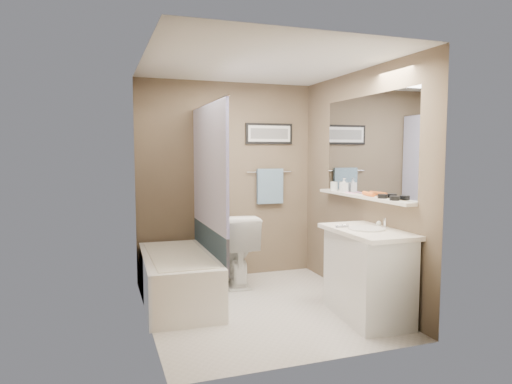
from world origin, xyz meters
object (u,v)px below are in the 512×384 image
object	(u,v)px
toilet	(234,248)
soap_bottle	(344,185)
bathtub	(178,279)
hair_brush_front	(369,194)
candle_bowl_far	(382,196)
glass_jar	(334,186)
vanity	(367,276)
candle_bowl_near	(395,198)

from	to	relation	value
toilet	soap_bottle	bearing A→B (deg)	149.88
bathtub	toilet	xyz separation A→B (m)	(0.74, 0.47, 0.17)
toilet	soap_bottle	xyz separation A→B (m)	(1.05, -0.71, 0.77)
toilet	hair_brush_front	size ratio (longest dim) A/B	3.80
toilet	candle_bowl_far	size ratio (longest dim) A/B	9.30
bathtub	hair_brush_front	xyz separation A→B (m)	(1.79, -0.72, 0.89)
glass_jar	soap_bottle	xyz separation A→B (m)	(0.00, -0.22, 0.03)
bathtub	vanity	world-z (taller)	vanity
bathtub	hair_brush_front	world-z (taller)	hair_brush_front
toilet	candle_bowl_far	distance (m)	1.91
candle_bowl_near	bathtub	bearing A→B (deg)	147.39
hair_brush_front	candle_bowl_near	bearing A→B (deg)	-90.00
toilet	hair_brush_front	world-z (taller)	hair_brush_front
vanity	candle_bowl_near	xyz separation A→B (m)	(0.19, -0.13, 0.73)
hair_brush_front	soap_bottle	size ratio (longest dim) A/B	1.44
candle_bowl_near	soap_bottle	world-z (taller)	soap_bottle
candle_bowl_far	hair_brush_front	distance (m)	0.23
candle_bowl_near	glass_jar	distance (m)	1.13
hair_brush_front	glass_jar	bearing A→B (deg)	90.00
toilet	hair_brush_front	bearing A→B (deg)	135.25
bathtub	toilet	world-z (taller)	toilet
glass_jar	soap_bottle	world-z (taller)	soap_bottle
toilet	candle_bowl_near	size ratio (longest dim) A/B	9.30
hair_brush_front	bathtub	bearing A→B (deg)	158.00
bathtub	candle_bowl_near	distance (m)	2.30
hair_brush_front	vanity	bearing A→B (deg)	-122.05
hair_brush_front	soap_bottle	distance (m)	0.49
toilet	glass_jar	xyz separation A→B (m)	(1.05, -0.49, 0.75)
glass_jar	vanity	bearing A→B (deg)	-100.49
candle_bowl_near	glass_jar	size ratio (longest dim) A/B	0.90
bathtub	glass_jar	bearing A→B (deg)	1.45
bathtub	candle_bowl_far	distance (m)	2.21
bathtub	glass_jar	world-z (taller)	glass_jar
vanity	candle_bowl_far	size ratio (longest dim) A/B	10.00
bathtub	candle_bowl_far	xyz separation A→B (m)	(1.79, -0.96, 0.89)
bathtub	soap_bottle	xyz separation A→B (m)	(1.79, -0.24, 0.94)
soap_bottle	vanity	bearing A→B (deg)	-103.37
vanity	hair_brush_front	distance (m)	0.82
glass_jar	candle_bowl_near	bearing A→B (deg)	-90.00
soap_bottle	glass_jar	bearing A→B (deg)	90.00
soap_bottle	toilet	bearing A→B (deg)	145.97
vanity	soap_bottle	xyz separation A→B (m)	(0.19, 0.78, 0.79)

